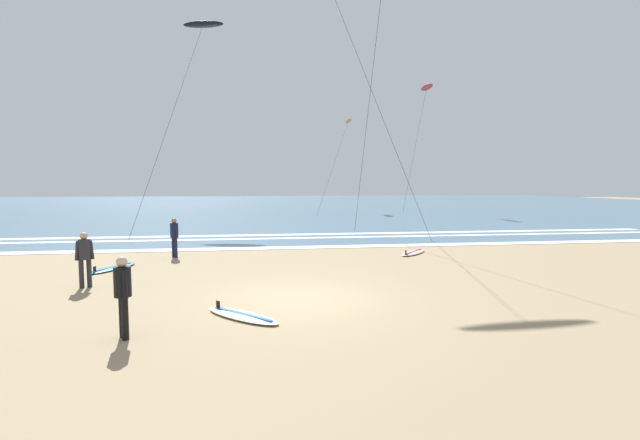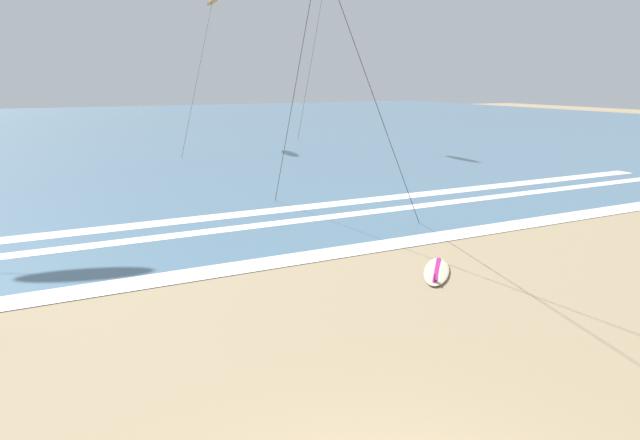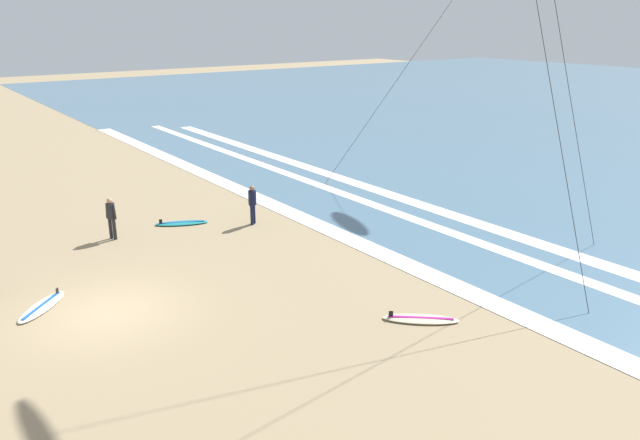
% 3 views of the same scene
% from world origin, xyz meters
% --- Properties ---
extents(ground_plane, '(160.00, 160.00, 0.00)m').
position_xyz_m(ground_plane, '(0.00, 0.00, 0.00)').
color(ground_plane, '#9E8763').
extents(ocean_surface, '(140.00, 90.00, 0.01)m').
position_xyz_m(ocean_surface, '(0.00, 53.86, 0.01)').
color(ocean_surface, slate).
rests_on(ocean_surface, ground).
extents(wave_foam_shoreline, '(59.13, 0.93, 0.01)m').
position_xyz_m(wave_foam_shoreline, '(-0.44, 9.26, 0.01)').
color(wave_foam_shoreline, white).
rests_on(wave_foam_shoreline, ocean_surface).
extents(wave_foam_mid_break, '(59.58, 0.63, 0.01)m').
position_xyz_m(wave_foam_mid_break, '(0.73, 12.88, 0.01)').
color(wave_foam_mid_break, white).
rests_on(wave_foam_mid_break, ocean_surface).
extents(wave_foam_outer_break, '(50.79, 0.83, 0.01)m').
position_xyz_m(wave_foam_outer_break, '(-1.93, 14.58, 0.01)').
color(wave_foam_outer_break, white).
rests_on(wave_foam_outer_break, ocean_surface).
extents(surfer_mid_group, '(0.32, 0.49, 1.60)m').
position_xyz_m(surfer_mid_group, '(-3.64, -2.50, 0.96)').
color(surfer_mid_group, black).
rests_on(surfer_mid_group, ground).
extents(surfer_foreground_main, '(0.49, 0.32, 1.60)m').
position_xyz_m(surfer_foreground_main, '(-5.97, 2.10, 0.96)').
color(surfer_foreground_main, '#232328').
rests_on(surfer_foreground_main, ground).
extents(surfer_left_far, '(0.38, 0.46, 1.60)m').
position_xyz_m(surfer_left_far, '(-4.39, 7.23, 0.96)').
color(surfer_left_far, '#141938').
rests_on(surfer_left_far, ground).
extents(surfboard_left_pile, '(1.43, 2.16, 0.25)m').
position_xyz_m(surfboard_left_pile, '(-6.07, 4.89, 0.05)').
color(surfboard_left_pile, teal).
rests_on(surfboard_left_pile, ground).
extents(surfboard_right_spare, '(1.83, 1.98, 0.25)m').
position_xyz_m(surfboard_right_spare, '(5.52, 6.79, 0.05)').
color(surfboard_right_spare, beige).
rests_on(surfboard_right_spare, ground).
extents(surfboard_near_water, '(1.91, 1.91, 0.25)m').
position_xyz_m(surfboard_near_water, '(-1.42, -1.46, 0.05)').
color(surfboard_near_water, silver).
rests_on(surfboard_near_water, ground).
extents(kite_orange_high_right, '(5.41, 10.23, 10.20)m').
position_xyz_m(kite_orange_high_right, '(9.15, 38.16, 9.91)').
color(kite_orange_high_right, orange).
rests_on(kite_orange_high_right, ground).
extents(kite_black_mid_center, '(4.53, 12.24, 15.39)m').
position_xyz_m(kite_black_mid_center, '(-5.00, 24.79, 15.04)').
color(kite_black_mid_center, black).
rests_on(kite_black_mid_center, ground).
extents(kite_red_far_left, '(2.20, 3.56, 13.27)m').
position_xyz_m(kite_red_far_left, '(16.70, 34.35, 12.97)').
color(kite_red_far_left, red).
rests_on(kite_red_far_left, ground).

